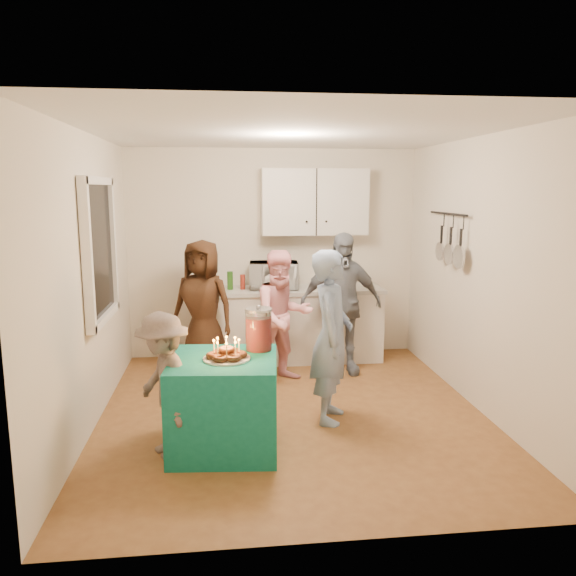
{
  "coord_description": "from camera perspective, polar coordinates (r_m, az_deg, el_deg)",
  "views": [
    {
      "loc": [
        -0.62,
        -5.02,
        2.1
      ],
      "look_at": [
        0.0,
        0.35,
        1.15
      ],
      "focal_mm": 35.0,
      "sensor_mm": 36.0,
      "label": 1
    }
  ],
  "objects": [
    {
      "name": "punch_jar",
      "position": [
        4.75,
        -3.0,
        -4.32
      ],
      "size": [
        0.22,
        0.22,
        0.34
      ],
      "primitive_type": "cylinder",
      "color": "#B4100E",
      "rests_on": "party_table"
    },
    {
      "name": "woman_back_center",
      "position": [
        6.15,
        -0.54,
        -2.92
      ],
      "size": [
        0.85,
        0.75,
        1.46
      ],
      "primitive_type": "imported",
      "rotation": [
        0.0,
        0.0,
        0.31
      ],
      "color": "pink",
      "rests_on": "floor"
    },
    {
      "name": "upper_cabinet",
      "position": [
        6.97,
        2.7,
        8.72
      ],
      "size": [
        1.3,
        0.3,
        0.8
      ],
      "primitive_type": "cube",
      "color": "white",
      "rests_on": "back_wall"
    },
    {
      "name": "child_near_left",
      "position": [
        4.6,
        -12.52,
        -9.57
      ],
      "size": [
        0.73,
        0.87,
        1.16
      ],
      "primitive_type": "imported",
      "rotation": [
        0.0,
        0.0,
        -1.1
      ],
      "color": "#63544F",
      "rests_on": "floor"
    },
    {
      "name": "woman_back_left",
      "position": [
        6.52,
        -8.66,
        -1.9
      ],
      "size": [
        0.89,
        0.75,
        1.54
      ],
      "primitive_type": "imported",
      "rotation": [
        0.0,
        0.0,
        -0.41
      ],
      "color": "#593219",
      "rests_on": "floor"
    },
    {
      "name": "left_wall",
      "position": [
        5.22,
        -19.56,
        0.57
      ],
      "size": [
        4.0,
        4.0,
        0.0
      ],
      "primitive_type": "plane",
      "color": "silver",
      "rests_on": "floor"
    },
    {
      "name": "ceiling",
      "position": [
        5.09,
        0.47,
        15.6
      ],
      "size": [
        4.0,
        4.0,
        0.0
      ],
      "primitive_type": "plane",
      "color": "white",
      "rests_on": "floor"
    },
    {
      "name": "floor",
      "position": [
        5.48,
        0.43,
        -12.57
      ],
      "size": [
        4.0,
        4.0,
        0.0
      ],
      "primitive_type": "plane",
      "color": "brown",
      "rests_on": "ground"
    },
    {
      "name": "right_wall",
      "position": [
        5.63,
        18.94,
        1.25
      ],
      "size": [
        4.0,
        4.0,
        0.0
      ],
      "primitive_type": "plane",
      "color": "silver",
      "rests_on": "floor"
    },
    {
      "name": "window_night",
      "position": [
        5.47,
        -18.71,
        3.67
      ],
      "size": [
        0.04,
        1.0,
        1.2
      ],
      "primitive_type": "cube",
      "color": "black",
      "rests_on": "left_wall"
    },
    {
      "name": "back_wall",
      "position": [
        7.1,
        -1.53,
        3.49
      ],
      "size": [
        3.6,
        3.6,
        0.0
      ],
      "primitive_type": "plane",
      "color": "silver",
      "rests_on": "floor"
    },
    {
      "name": "microwave",
      "position": [
        6.83,
        -1.47,
        1.3
      ],
      "size": [
        0.61,
        0.43,
        0.32
      ],
      "primitive_type": "imported",
      "rotation": [
        0.0,
        0.0,
        -0.07
      ],
      "color": "white",
      "rests_on": "countertop"
    },
    {
      "name": "counter",
      "position": [
        6.98,
        0.36,
        -3.88
      ],
      "size": [
        2.2,
        0.58,
        0.86
      ],
      "primitive_type": "cube",
      "color": "white",
      "rests_on": "floor"
    },
    {
      "name": "woman_back_right",
      "position": [
        6.43,
        5.38,
        -1.6
      ],
      "size": [
        0.98,
        0.46,
        1.63
      ],
      "primitive_type": "imported",
      "rotation": [
        0.0,
        0.0,
        0.06
      ],
      "color": "black",
      "rests_on": "floor"
    },
    {
      "name": "donut_cake",
      "position": [
        4.53,
        -6.26,
        -6.13
      ],
      "size": [
        0.38,
        0.38,
        0.18
      ],
      "primitive_type": null,
      "color": "#381C0C",
      "rests_on": "party_table"
    },
    {
      "name": "man_birthday",
      "position": [
        5.11,
        4.44,
        -4.93
      ],
      "size": [
        0.52,
        0.66,
        1.58
      ],
      "primitive_type": "imported",
      "rotation": [
        0.0,
        0.0,
        1.3
      ],
      "color": "#8EA6CF",
      "rests_on": "floor"
    },
    {
      "name": "countertop",
      "position": [
        6.88,
        0.37,
        -0.2
      ],
      "size": [
        2.24,
        0.62,
        0.05
      ],
      "primitive_type": "cube",
      "color": "beige",
      "rests_on": "counter"
    },
    {
      "name": "pot_rack",
      "position": [
        6.2,
        15.66,
        4.97
      ],
      "size": [
        0.12,
        1.0,
        0.6
      ],
      "primitive_type": "cube",
      "color": "black",
      "rests_on": "right_wall"
    },
    {
      "name": "party_table",
      "position": [
        4.71,
        -6.47,
        -11.56
      ],
      "size": [
        0.92,
        0.92,
        0.76
      ],
      "primitive_type": "cube",
      "rotation": [
        0.0,
        0.0,
        -0.09
      ],
      "color": "#11715D",
      "rests_on": "floor"
    }
  ]
}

